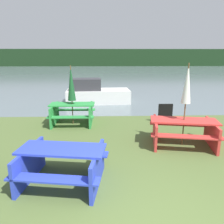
# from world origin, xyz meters

# --- Properties ---
(water) EXTENTS (60.00, 50.00, 0.00)m
(water) POSITION_xyz_m (0.00, 31.74, -0.00)
(water) COLOR slate
(water) RESTS_ON ground_plane
(far_treeline) EXTENTS (80.00, 1.60, 4.00)m
(far_treeline) POSITION_xyz_m (0.00, 51.74, 2.00)
(far_treeline) COLOR #193319
(far_treeline) RESTS_ON water
(picnic_table_blue) EXTENTS (1.90, 1.61, 0.77)m
(picnic_table_blue) POSITION_xyz_m (-1.57, 1.66, 0.46)
(picnic_table_blue) COLOR blue
(picnic_table_blue) RESTS_ON ground_plane
(picnic_table_red) EXTENTS (2.11, 1.69, 0.77)m
(picnic_table_red) POSITION_xyz_m (1.60, 3.56, 0.47)
(picnic_table_red) COLOR red
(picnic_table_red) RESTS_ON ground_plane
(picnic_table_green) EXTENTS (1.68, 1.39, 0.80)m
(picnic_table_green) POSITION_xyz_m (-1.94, 5.70, 0.47)
(picnic_table_green) COLOR green
(picnic_table_green) RESTS_ON ground_plane
(umbrella_white) EXTENTS (0.27, 0.27, 2.38)m
(umbrella_white) POSITION_xyz_m (1.60, 3.56, 1.80)
(umbrella_white) COLOR brown
(umbrella_white) RESTS_ON ground_plane
(umbrella_darkgreen) EXTENTS (0.30, 0.30, 2.23)m
(umbrella_darkgreen) POSITION_xyz_m (-1.94, 5.70, 1.57)
(umbrella_darkgreen) COLOR brown
(umbrella_darkgreen) RESTS_ON ground_plane
(boat) EXTENTS (3.53, 1.72, 1.35)m
(boat) POSITION_xyz_m (-1.19, 9.59, 0.50)
(boat) COLOR silver
(boat) RESTS_ON water
(signboard) EXTENTS (0.55, 0.08, 0.75)m
(signboard) POSITION_xyz_m (1.67, 5.75, 0.38)
(signboard) COLOR black
(signboard) RESTS_ON ground_plane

